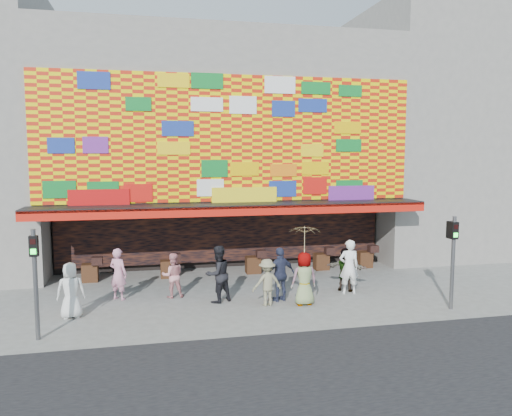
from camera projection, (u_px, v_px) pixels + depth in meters
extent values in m
plane|color=slate|center=(253.00, 308.00, 16.15)|extent=(90.00, 90.00, 0.00)
cube|color=black|center=(321.00, 406.00, 9.84)|extent=(30.00, 8.00, 0.02)
cube|color=gray|center=(217.00, 121.00, 23.21)|extent=(15.00, 8.00, 7.00)
cube|color=black|center=(215.00, 224.00, 24.73)|extent=(15.00, 6.00, 3.00)
cube|color=gray|center=(41.00, 244.00, 19.29)|extent=(0.40, 2.00, 3.00)
cube|color=gray|center=(388.00, 231.00, 22.40)|extent=(0.40, 2.00, 3.00)
cube|color=black|center=(234.00, 205.00, 19.13)|extent=(15.20, 1.60, 0.12)
cube|color=red|center=(238.00, 211.00, 18.39)|extent=(15.20, 0.04, 0.35)
cube|color=#F4DA00|center=(231.00, 139.00, 19.40)|extent=(14.80, 0.08, 4.90)
cube|color=black|center=(225.00, 233.00, 21.67)|extent=(14.00, 0.25, 2.50)
cube|color=gray|center=(464.00, 134.00, 26.04)|extent=(11.00, 8.00, 12.00)
cylinder|color=#59595B|center=(36.00, 285.00, 13.21)|extent=(0.12, 0.12, 3.00)
cube|color=black|center=(34.00, 246.00, 13.10)|extent=(0.22, 0.18, 0.55)
cube|color=black|center=(33.00, 242.00, 12.99)|extent=(0.14, 0.02, 0.14)
cube|color=#19E533|center=(33.00, 252.00, 13.02)|extent=(0.14, 0.02, 0.14)
cylinder|color=#59595B|center=(453.00, 263.00, 15.85)|extent=(0.12, 0.12, 3.00)
cube|color=black|center=(454.00, 230.00, 15.74)|extent=(0.22, 0.18, 0.55)
cube|color=black|center=(456.00, 227.00, 15.63)|extent=(0.14, 0.02, 0.14)
cube|color=#19E533|center=(456.00, 235.00, 15.66)|extent=(0.14, 0.02, 0.14)
imported|color=silver|center=(71.00, 290.00, 15.06)|extent=(0.89, 0.64, 1.71)
imported|color=pink|center=(118.00, 274.00, 16.96)|extent=(0.78, 0.72, 1.78)
imported|color=black|center=(218.00, 274.00, 16.67)|extent=(1.16, 1.07, 1.92)
imported|color=gray|center=(267.00, 282.00, 16.31)|extent=(1.08, 0.73, 1.55)
imported|color=#2D334F|center=(280.00, 274.00, 16.80)|extent=(1.16, 0.74, 1.84)
imported|color=gray|center=(346.00, 269.00, 18.08)|extent=(1.48, 1.24, 1.60)
imported|color=gray|center=(304.00, 279.00, 16.36)|extent=(0.89, 0.60, 1.76)
imported|color=white|center=(349.00, 267.00, 17.67)|extent=(0.76, 0.54, 1.95)
imported|color=#D88B8F|center=(173.00, 275.00, 17.24)|extent=(0.78, 0.63, 1.55)
imported|color=#FFECA0|center=(305.00, 240.00, 16.22)|extent=(1.21, 1.22, 0.94)
cylinder|color=#4C3326|center=(304.00, 268.00, 16.32)|extent=(0.02, 0.02, 1.00)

